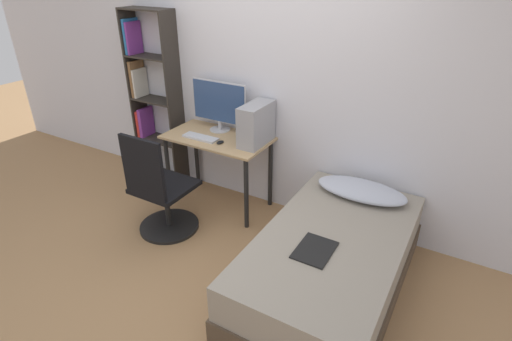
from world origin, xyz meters
TOP-DOWN VIEW (x-y plane):
  - ground_plane at (0.00, 0.00)m, footprint 14.00×14.00m
  - wall_back at (0.00, 1.46)m, footprint 8.00×0.05m
  - desk at (-0.39, 1.15)m, footprint 1.04×0.57m
  - bookshelf at (-1.41, 1.32)m, footprint 0.57×0.24m
  - office_chair at (-0.56, 0.47)m, footprint 0.56×0.56m
  - bed at (1.06, 0.53)m, footprint 1.00×1.82m
  - pillow at (1.06, 1.18)m, footprint 0.76×0.36m
  - magazine at (1.01, 0.30)m, footprint 0.24×0.32m
  - monitor at (-0.47, 1.32)m, footprint 0.62×0.21m
  - keyboard at (-0.51, 1.04)m, footprint 0.36×0.12m
  - pc_tower at (0.02, 1.21)m, footprint 0.19×0.41m
  - mouse at (-0.28, 1.04)m, footprint 0.06×0.09m

SIDE VIEW (x-z plane):
  - ground_plane at x=0.00m, z-range 0.00..0.00m
  - bed at x=1.06m, z-range 0.00..0.51m
  - office_chair at x=-0.56m, z-range -0.12..0.89m
  - magazine at x=1.01m, z-range 0.51..0.52m
  - pillow at x=1.06m, z-range 0.51..0.62m
  - desk at x=-0.39m, z-range 0.25..1.01m
  - keyboard at x=-0.51m, z-range 0.76..0.78m
  - mouse at x=-0.28m, z-range 0.76..0.78m
  - bookshelf at x=-1.41m, z-range -0.06..1.82m
  - pc_tower at x=0.02m, z-range 0.76..1.14m
  - monitor at x=-0.47m, z-range 0.78..1.28m
  - wall_back at x=0.00m, z-range 0.00..2.50m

